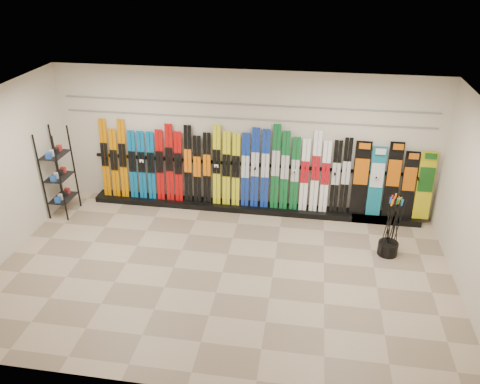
# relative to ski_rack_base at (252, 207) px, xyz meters

# --- Properties ---
(floor) EXTENTS (8.00, 8.00, 0.00)m
(floor) POSITION_rel_ski_rack_base_xyz_m (-0.22, -2.28, -0.06)
(floor) COLOR gray
(floor) RESTS_ON ground
(back_wall) EXTENTS (8.00, 0.00, 8.00)m
(back_wall) POSITION_rel_ski_rack_base_xyz_m (-0.22, 0.22, 1.44)
(back_wall) COLOR beige
(back_wall) RESTS_ON floor
(ceiling) EXTENTS (8.00, 8.00, 0.00)m
(ceiling) POSITION_rel_ski_rack_base_xyz_m (-0.22, -2.28, 2.94)
(ceiling) COLOR silver
(ceiling) RESTS_ON back_wall
(ski_rack_base) EXTENTS (8.00, 0.40, 0.12)m
(ski_rack_base) POSITION_rel_ski_rack_base_xyz_m (0.00, 0.00, 0.00)
(ski_rack_base) COLOR black
(ski_rack_base) RESTS_ON floor
(skis) EXTENTS (5.37, 0.23, 1.82)m
(skis) POSITION_rel_ski_rack_base_xyz_m (-0.67, 0.05, 0.88)
(skis) COLOR #D57700
(skis) RESTS_ON ski_rack_base
(snowboards) EXTENTS (1.60, 0.24, 1.58)m
(snowboards) POSITION_rel_ski_rack_base_xyz_m (2.85, 0.07, 0.80)
(snowboards) COLOR black
(snowboards) RESTS_ON ski_rack_base
(accessory_rack) EXTENTS (0.40, 0.60, 1.89)m
(accessory_rack) POSITION_rel_ski_rack_base_xyz_m (-3.97, -0.72, 0.88)
(accessory_rack) COLOR black
(accessory_rack) RESTS_ON floor
(pole_bin) EXTENTS (0.37, 0.37, 0.25)m
(pole_bin) POSITION_rel_ski_rack_base_xyz_m (2.72, -1.25, 0.07)
(pole_bin) COLOR black
(pole_bin) RESTS_ON floor
(ski_poles) EXTENTS (0.32, 0.34, 1.18)m
(ski_poles) POSITION_rel_ski_rack_base_xyz_m (2.72, -1.24, 0.55)
(ski_poles) COLOR black
(ski_poles) RESTS_ON pole_bin
(slatwall_rail_0) EXTENTS (7.60, 0.02, 0.03)m
(slatwall_rail_0) POSITION_rel_ski_rack_base_xyz_m (-0.22, 0.20, 1.94)
(slatwall_rail_0) COLOR gray
(slatwall_rail_0) RESTS_ON back_wall
(slatwall_rail_1) EXTENTS (7.60, 0.02, 0.03)m
(slatwall_rail_1) POSITION_rel_ski_rack_base_xyz_m (-0.22, 0.20, 2.24)
(slatwall_rail_1) COLOR gray
(slatwall_rail_1) RESTS_ON back_wall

